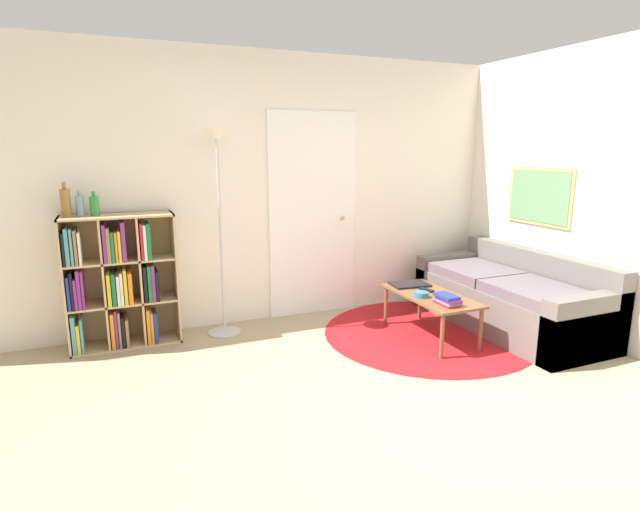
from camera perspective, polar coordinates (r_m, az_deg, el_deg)
ground_plane at (r=3.30m, az=11.33°, el=-19.07°), size 14.00×14.00×0.00m
wall_back at (r=5.02m, az=-3.61°, el=7.48°), size 7.52×0.11×2.60m
wall_right at (r=5.27m, az=25.49°, el=6.67°), size 0.08×5.39×2.60m
rug at (r=4.85m, az=12.30°, el=-8.56°), size 1.96×1.96×0.01m
bookshelf at (r=4.65m, az=-22.04°, el=-2.76°), size 0.91×0.34×1.15m
floor_lamp at (r=4.53m, az=-11.55°, el=8.63°), size 0.30×0.30×1.87m
couch at (r=5.19m, az=21.14°, el=-4.63°), size 0.85×1.89×0.72m
coffee_table at (r=4.65m, az=12.54°, el=-4.81°), size 0.48×0.99×0.41m
laptop at (r=4.89m, az=10.20°, el=-3.20°), size 0.38×0.29×0.02m
bowl at (r=4.53m, az=11.49°, el=-4.34°), size 0.13×0.13×0.05m
book_stack_on_table at (r=4.36m, az=14.36°, el=-4.86°), size 0.14×0.23×0.09m
remote at (r=4.73m, az=12.08°, el=-3.81°), size 0.08×0.16×0.02m
bottle_left at (r=4.56m, az=-27.07°, el=5.47°), size 0.08×0.08×0.28m
bottle_middle at (r=4.55m, az=-25.73°, el=5.22°), size 0.07×0.07×0.21m
bottle_right at (r=4.53m, az=-24.37°, el=5.26°), size 0.07×0.07×0.20m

